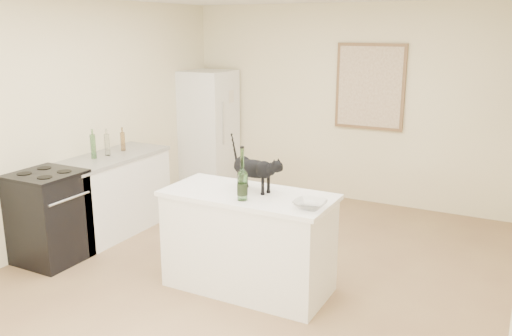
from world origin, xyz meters
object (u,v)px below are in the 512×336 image
at_px(stove, 49,218).
at_px(glass_bowl, 310,205).
at_px(wine_bottle, 242,177).
at_px(fridge, 208,130).
at_px(black_cat, 254,171).

height_order(stove, glass_bowl, glass_bowl).
bearing_deg(wine_bottle, glass_bowl, 5.82).
relative_size(fridge, glass_bowl, 6.48).
xyz_separation_m(stove, black_cat, (2.06, 0.48, 0.63)).
bearing_deg(fridge, wine_bottle, -52.56).
bearing_deg(black_cat, wine_bottle, -68.38).
height_order(stove, fridge, fridge).
distance_m(stove, wine_bottle, 2.21).
bearing_deg(fridge, glass_bowl, -45.03).
height_order(stove, wine_bottle, wine_bottle).
relative_size(stove, fridge, 0.53).
xyz_separation_m(fridge, wine_bottle, (2.10, -2.74, 0.25)).
xyz_separation_m(stove, glass_bowl, (2.68, 0.27, 0.48)).
bearing_deg(glass_bowl, fridge, 134.97).
xyz_separation_m(fridge, black_cat, (2.06, -2.47, 0.23)).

